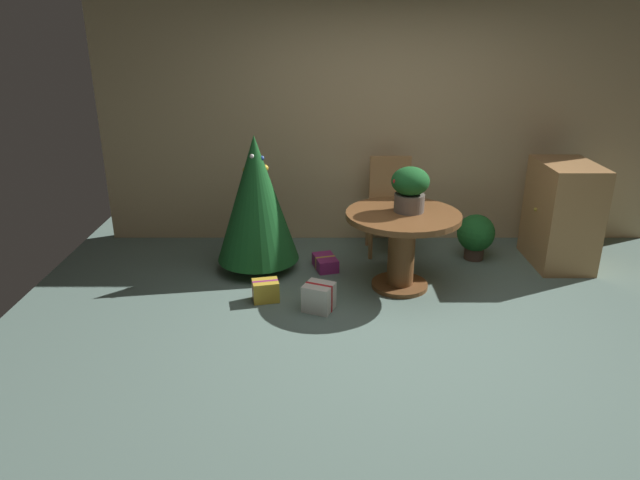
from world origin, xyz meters
The scene contains 11 objects.
ground_plane centered at (0.00, 0.00, 0.00)m, with size 6.60×6.60×0.00m, color slate.
back_wall_panel centered at (0.00, 2.20, 1.30)m, with size 6.00×0.10×2.60m, color tan.
round_dining_table centered at (0.06, 0.87, 0.50)m, with size 1.01×1.01×0.72m.
flower_vase centered at (0.11, 0.91, 0.94)m, with size 0.33×0.33×0.40m.
wooden_chair_far centered at (0.06, 1.81, 0.56)m, with size 0.47×0.42×0.99m.
holiday_tree centered at (-1.27, 1.28, 0.72)m, with size 0.79×0.79×1.33m.
gift_box_gold centered at (-1.14, 0.60, 0.09)m, with size 0.25×0.21×0.19m.
gift_box_purple centered at (-0.62, 1.29, 0.06)m, with size 0.27×0.35×0.12m.
gift_box_cream centered at (-0.68, 0.43, 0.12)m, with size 0.30×0.29×0.24m.
wooden_cabinet centered at (1.71, 1.45, 0.51)m, with size 0.54×0.78×1.02m.
potted_plant centered at (0.92, 1.54, 0.26)m, with size 0.38×0.38×0.47m.
Camera 1 is at (-0.67, -3.84, 2.26)m, focal length 31.76 mm.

